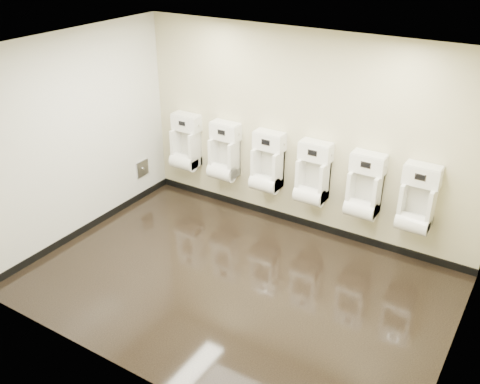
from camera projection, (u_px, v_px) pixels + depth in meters
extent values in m
cube|color=black|center=(235.00, 284.00, 6.56)|extent=(5.00, 3.50, 0.00)
cube|color=silver|center=(233.00, 54.00, 5.28)|extent=(5.00, 3.50, 0.00)
cube|color=beige|center=(303.00, 134.00, 7.24)|extent=(5.00, 0.02, 2.80)
cube|color=beige|center=(125.00, 257.00, 4.60)|extent=(5.00, 0.02, 2.80)
cube|color=beige|center=(76.00, 138.00, 7.10)|extent=(0.02, 3.50, 2.80)
cube|color=beige|center=(471.00, 247.00, 4.74)|extent=(0.02, 3.50, 2.80)
cube|color=silver|center=(76.00, 138.00, 7.09)|extent=(0.01, 3.50, 2.80)
cube|color=black|center=(298.00, 220.00, 7.85)|extent=(5.00, 0.02, 0.10)
cube|color=black|center=(89.00, 226.00, 7.71)|extent=(0.02, 3.50, 0.10)
cube|color=#9E9EA3|center=(142.00, 168.00, 8.41)|extent=(0.03, 0.25, 0.25)
cylinder|color=silver|center=(143.00, 169.00, 8.40)|extent=(0.02, 0.04, 0.04)
cube|color=white|center=(186.00, 148.00, 8.30)|extent=(0.40, 0.29, 0.57)
cube|color=silver|center=(190.00, 144.00, 8.35)|extent=(0.30, 0.01, 0.45)
cylinder|color=white|center=(184.00, 162.00, 8.33)|extent=(0.40, 0.24, 0.24)
cube|color=white|center=(186.00, 123.00, 8.14)|extent=(0.44, 0.21, 0.24)
cube|color=black|center=(182.00, 124.00, 8.05)|extent=(0.11, 0.01, 0.06)
cube|color=silver|center=(182.00, 123.00, 8.05)|extent=(0.13, 0.01, 0.08)
cylinder|color=silver|center=(198.00, 125.00, 8.03)|extent=(0.01, 0.03, 0.03)
cube|color=white|center=(224.00, 158.00, 7.96)|extent=(0.40, 0.29, 0.57)
cube|color=silver|center=(228.00, 153.00, 8.01)|extent=(0.30, 0.01, 0.45)
cylinder|color=white|center=(222.00, 172.00, 7.99)|extent=(0.40, 0.24, 0.24)
cube|color=white|center=(225.00, 131.00, 7.80)|extent=(0.44, 0.21, 0.24)
cube|color=black|center=(221.00, 132.00, 7.71)|extent=(0.11, 0.01, 0.06)
cube|color=silver|center=(221.00, 132.00, 7.71)|extent=(0.13, 0.01, 0.08)
cylinder|color=silver|center=(239.00, 134.00, 7.70)|extent=(0.01, 0.03, 0.03)
cube|color=white|center=(267.00, 169.00, 7.61)|extent=(0.40, 0.29, 0.57)
cube|color=silver|center=(271.00, 164.00, 7.67)|extent=(0.30, 0.01, 0.45)
cylinder|color=white|center=(264.00, 183.00, 7.65)|extent=(0.40, 0.24, 0.24)
cube|color=white|center=(269.00, 141.00, 7.46)|extent=(0.44, 0.21, 0.24)
cube|color=black|center=(266.00, 142.00, 7.36)|extent=(0.11, 0.01, 0.06)
cube|color=silver|center=(266.00, 142.00, 7.37)|extent=(0.13, 0.01, 0.08)
cylinder|color=silver|center=(284.00, 144.00, 7.35)|extent=(0.01, 0.03, 0.03)
cube|color=white|center=(313.00, 180.00, 7.28)|extent=(0.40, 0.29, 0.57)
cube|color=silver|center=(316.00, 175.00, 7.33)|extent=(0.30, 0.01, 0.45)
cylinder|color=white|center=(309.00, 195.00, 7.31)|extent=(0.40, 0.24, 0.24)
cube|color=white|center=(316.00, 152.00, 7.13)|extent=(0.44, 0.21, 0.24)
cube|color=black|center=(312.00, 153.00, 7.03)|extent=(0.11, 0.01, 0.06)
cube|color=silver|center=(312.00, 153.00, 7.03)|extent=(0.13, 0.01, 0.08)
cylinder|color=silver|center=(332.00, 155.00, 7.02)|extent=(0.01, 0.03, 0.03)
cube|color=white|center=(364.00, 193.00, 6.94)|extent=(0.40, 0.29, 0.57)
cube|color=silver|center=(367.00, 187.00, 6.99)|extent=(0.30, 0.01, 0.45)
cylinder|color=white|center=(360.00, 209.00, 6.97)|extent=(0.40, 0.24, 0.24)
cube|color=white|center=(368.00, 163.00, 6.78)|extent=(0.44, 0.21, 0.24)
cube|color=black|center=(366.00, 165.00, 6.69)|extent=(0.11, 0.01, 0.06)
cube|color=silver|center=(366.00, 165.00, 6.69)|extent=(0.13, 0.01, 0.08)
cylinder|color=silver|center=(386.00, 167.00, 6.67)|extent=(0.01, 0.03, 0.03)
cube|color=white|center=(417.00, 206.00, 6.61)|extent=(0.40, 0.29, 0.57)
cube|color=silver|center=(419.00, 200.00, 6.67)|extent=(0.30, 0.01, 0.45)
cylinder|color=white|center=(412.00, 223.00, 6.65)|extent=(0.40, 0.24, 0.24)
cube|color=white|center=(423.00, 175.00, 6.46)|extent=(0.44, 0.21, 0.24)
cube|color=black|center=(420.00, 177.00, 6.37)|extent=(0.11, 0.01, 0.06)
cube|color=silver|center=(420.00, 177.00, 6.37)|extent=(0.13, 0.01, 0.08)
cylinder|color=silver|center=(442.00, 180.00, 6.35)|extent=(0.01, 0.03, 0.03)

